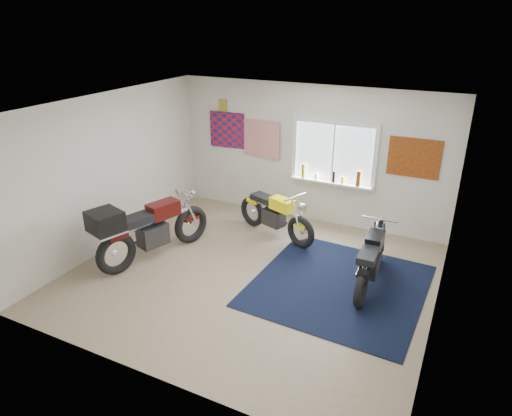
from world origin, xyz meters
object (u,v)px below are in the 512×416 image
at_px(navy_rug, 339,285).
at_px(maroon_tourer, 146,229).
at_px(yellow_triumph, 275,215).
at_px(black_chrome_bike, 371,261).

bearing_deg(navy_rug, maroon_tourer, -168.30).
bearing_deg(yellow_triumph, navy_rug, -15.63).
height_order(navy_rug, maroon_tourer, maroon_tourer).
relative_size(navy_rug, maroon_tourer, 1.18).
relative_size(yellow_triumph, black_chrome_bike, 0.98).
xyz_separation_m(navy_rug, maroon_tourer, (-3.16, -0.65, 0.58)).
distance_m(yellow_triumph, black_chrome_bike, 2.19).
bearing_deg(maroon_tourer, yellow_triumph, -23.05).
height_order(navy_rug, yellow_triumph, yellow_triumph).
xyz_separation_m(black_chrome_bike, maroon_tourer, (-3.55, -0.90, 0.18)).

